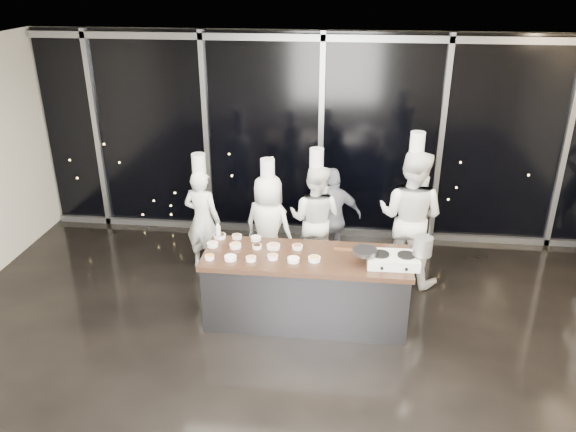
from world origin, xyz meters
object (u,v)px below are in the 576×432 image
stock_pot (423,246)px  guest (332,219)px  chef_left (268,226)px  demo_counter (306,288)px  stove (393,260)px  chef_right (410,216)px  frying_pan (364,251)px  chef_far_left (202,218)px  chef_center (315,219)px

stock_pot → guest: bearing=126.0°
chef_left → demo_counter: bearing=142.2°
stove → guest: size_ratio=0.39×
stove → guest: guest is taller
demo_counter → stock_pot: size_ratio=11.33×
guest → chef_right: bearing=143.2°
frying_pan → chef_far_left: (-2.24, 1.30, -0.29)m
chef_far_left → chef_center: 1.59m
frying_pan → stock_pot: 0.66m
chef_center → guest: (0.23, 0.12, -0.05)m
chef_left → chef_far_left: bearing=14.7°
stock_pot → chef_left: size_ratio=0.13×
frying_pan → guest: bearing=104.2°
stock_pot → guest: (-1.08, 1.48, -0.39)m
demo_counter → guest: bearing=80.1°
stove → demo_counter: bearing=172.8°
demo_counter → stove: size_ratio=4.13×
guest → chef_right: 1.10m
stove → chef_right: chef_right is taller
chef_center → chef_far_left: bearing=18.3°
stove → guest: 1.69m
stock_pot → guest: guest is taller
stove → frying_pan: frying_pan is taller
demo_counter → frying_pan: frying_pan is taller
stock_pot → guest: 1.87m
stock_pot → chef_center: 1.92m
stove → chef_right: (0.30, 1.28, -0.01)m
guest → chef_right: size_ratio=0.71×
stove → chef_center: chef_center is taller
chef_left → guest: 0.93m
demo_counter → chef_center: (0.02, 1.28, 0.36)m
chef_left → stove: bearing=166.4°
stock_pot → demo_counter: bearing=176.4°
chef_far_left → guest: chef_far_left is taller
stock_pot → chef_right: chef_right is taller
stock_pot → guest: size_ratio=0.14×
stove → chef_right: bearing=75.4°
demo_counter → chef_center: bearing=89.3°
chef_left → chef_right: bearing=-154.3°
demo_counter → chef_left: 1.26m
stock_pot → chef_left: bearing=149.6°
demo_counter → stock_pot: stock_pot is taller
frying_pan → chef_far_left: 2.61m
frying_pan → stove: bearing=1.8°
chef_center → guest: chef_center is taller
stock_pot → chef_far_left: size_ratio=0.13×
frying_pan → chef_far_left: bearing=148.6°
chef_far_left → chef_left: (0.96, -0.12, -0.01)m
stock_pot → chef_right: 1.27m
demo_counter → chef_right: bearing=42.1°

